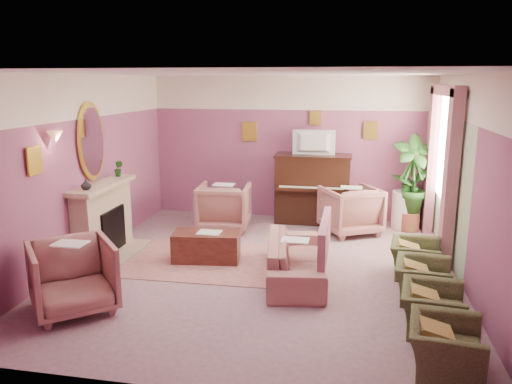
% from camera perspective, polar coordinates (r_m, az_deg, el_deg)
% --- Properties ---
extents(floor, '(5.50, 6.00, 0.01)m').
position_cam_1_polar(floor, '(7.39, 0.73, -8.85)').
color(floor, gray).
rests_on(floor, ground).
extents(ceiling, '(5.50, 6.00, 0.01)m').
position_cam_1_polar(ceiling, '(6.88, 0.80, 13.41)').
color(ceiling, white).
rests_on(ceiling, wall_back).
extents(wall_back, '(5.50, 0.02, 2.80)m').
position_cam_1_polar(wall_back, '(9.93, 3.85, 5.03)').
color(wall_back, '#73446A').
rests_on(wall_back, floor).
extents(wall_front, '(5.50, 0.02, 2.80)m').
position_cam_1_polar(wall_front, '(4.17, -6.60, -5.68)').
color(wall_front, '#73446A').
rests_on(wall_front, floor).
extents(wall_left, '(0.02, 6.00, 2.80)m').
position_cam_1_polar(wall_left, '(7.95, -19.15, 2.47)').
color(wall_left, '#73446A').
rests_on(wall_left, floor).
extents(wall_right, '(0.02, 6.00, 2.80)m').
position_cam_1_polar(wall_right, '(7.06, 23.30, 0.93)').
color(wall_right, '#73446A').
rests_on(wall_right, floor).
extents(picture_rail_band, '(5.50, 0.01, 0.65)m').
position_cam_1_polar(picture_rail_band, '(9.84, 3.93, 11.24)').
color(picture_rail_band, '#F0E4D0').
rests_on(picture_rail_band, wall_back).
extents(stripe_panel, '(0.01, 3.00, 2.15)m').
position_cam_1_polar(stripe_panel, '(8.37, 21.19, 0.52)').
color(stripe_panel, '#B0C29C').
rests_on(stripe_panel, wall_right).
extents(fireplace_surround, '(0.30, 1.40, 1.10)m').
position_cam_1_polar(fireplace_surround, '(8.23, -17.07, -3.14)').
color(fireplace_surround, tan).
rests_on(fireplace_surround, floor).
extents(fireplace_inset, '(0.18, 0.72, 0.68)m').
position_cam_1_polar(fireplace_inset, '(8.22, -16.38, -4.19)').
color(fireplace_inset, black).
rests_on(fireplace_inset, floor).
extents(fire_ember, '(0.06, 0.54, 0.10)m').
position_cam_1_polar(fire_ember, '(8.26, -16.06, -5.41)').
color(fire_ember, '#EF430A').
rests_on(fire_ember, floor).
extents(mantel_shelf, '(0.40, 1.55, 0.07)m').
position_cam_1_polar(mantel_shelf, '(8.08, -17.14, 0.74)').
color(mantel_shelf, tan).
rests_on(mantel_shelf, fireplace_surround).
extents(hearth, '(0.55, 1.50, 0.02)m').
position_cam_1_polar(hearth, '(8.30, -15.60, -6.81)').
color(hearth, tan).
rests_on(hearth, floor).
extents(mirror_frame, '(0.04, 0.72, 1.20)m').
position_cam_1_polar(mirror_frame, '(8.05, -18.33, 5.52)').
color(mirror_frame, yellow).
rests_on(mirror_frame, wall_left).
extents(mirror_glass, '(0.01, 0.60, 1.06)m').
position_cam_1_polar(mirror_glass, '(8.03, -18.18, 5.52)').
color(mirror_glass, silver).
rests_on(mirror_glass, wall_left).
extents(sconce_shade, '(0.20, 0.20, 0.16)m').
position_cam_1_polar(sconce_shade, '(7.09, -21.98, 5.84)').
color(sconce_shade, tan).
rests_on(sconce_shade, wall_left).
extents(piano, '(1.40, 0.60, 1.30)m').
position_cam_1_polar(piano, '(9.70, 6.48, 0.29)').
color(piano, black).
rests_on(piano, floor).
extents(piano_keyshelf, '(1.30, 0.12, 0.06)m').
position_cam_1_polar(piano_keyshelf, '(9.34, 6.31, 0.26)').
color(piano_keyshelf, black).
rests_on(piano_keyshelf, piano).
extents(piano_keys, '(1.20, 0.08, 0.02)m').
position_cam_1_polar(piano_keys, '(9.33, 6.32, 0.50)').
color(piano_keys, white).
rests_on(piano_keys, piano).
extents(piano_top, '(1.45, 0.65, 0.04)m').
position_cam_1_polar(piano_top, '(9.58, 6.57, 4.15)').
color(piano_top, black).
rests_on(piano_top, piano).
extents(television, '(0.80, 0.12, 0.48)m').
position_cam_1_polar(television, '(9.49, 6.59, 5.84)').
color(television, black).
rests_on(television, piano).
extents(print_back_left, '(0.30, 0.03, 0.38)m').
position_cam_1_polar(print_back_left, '(9.99, -0.75, 6.95)').
color(print_back_left, yellow).
rests_on(print_back_left, wall_back).
extents(print_back_right, '(0.26, 0.03, 0.34)m').
position_cam_1_polar(print_back_right, '(9.78, 12.96, 6.86)').
color(print_back_right, yellow).
rests_on(print_back_right, wall_back).
extents(print_back_mid, '(0.22, 0.03, 0.26)m').
position_cam_1_polar(print_back_mid, '(9.78, 6.81, 8.39)').
color(print_back_mid, yellow).
rests_on(print_back_mid, wall_back).
extents(print_left_wall, '(0.03, 0.28, 0.36)m').
position_cam_1_polar(print_left_wall, '(6.89, -23.99, 3.30)').
color(print_left_wall, yellow).
rests_on(print_left_wall, wall_left).
extents(window_blind, '(0.03, 1.40, 1.80)m').
position_cam_1_polar(window_blind, '(8.51, 21.00, 5.00)').
color(window_blind, beige).
rests_on(window_blind, wall_right).
extents(curtain_left, '(0.16, 0.34, 2.60)m').
position_cam_1_polar(curtain_left, '(7.66, 21.32, 1.18)').
color(curtain_left, '#A5616F').
rests_on(curtain_left, floor).
extents(curtain_right, '(0.16, 0.34, 2.60)m').
position_cam_1_polar(curtain_right, '(9.45, 19.41, 3.34)').
color(curtain_right, '#A5616F').
rests_on(curtain_right, floor).
extents(pelmet, '(0.16, 2.20, 0.16)m').
position_cam_1_polar(pelmet, '(8.44, 20.92, 10.82)').
color(pelmet, '#A5616F').
rests_on(pelmet, wall_right).
extents(mantel_plant, '(0.16, 0.16, 0.28)m').
position_cam_1_polar(mantel_plant, '(8.53, -15.43, 2.61)').
color(mantel_plant, '#1D4A17').
rests_on(mantel_plant, mantel_shelf).
extents(mantel_vase, '(0.16, 0.16, 0.16)m').
position_cam_1_polar(mantel_vase, '(7.63, -18.87, 0.79)').
color(mantel_vase, '#F0E4D0').
rests_on(mantel_vase, mantel_shelf).
extents(area_rug, '(2.53, 1.84, 0.01)m').
position_cam_1_polar(area_rug, '(7.75, -5.02, -7.82)').
color(area_rug, '#AD6A66').
rests_on(area_rug, floor).
extents(coffee_table, '(1.05, 0.62, 0.45)m').
position_cam_1_polar(coffee_table, '(7.70, -5.69, -6.23)').
color(coffee_table, '#4F2318').
rests_on(coffee_table, floor).
extents(table_paper, '(0.35, 0.28, 0.01)m').
position_cam_1_polar(table_paper, '(7.62, -5.36, -4.62)').
color(table_paper, beige).
rests_on(table_paper, coffee_table).
extents(sofa, '(0.64, 1.92, 0.78)m').
position_cam_1_polar(sofa, '(7.00, 4.49, -6.75)').
color(sofa, '#A46D64').
rests_on(sofa, floor).
extents(sofa_throw, '(0.10, 1.46, 0.53)m').
position_cam_1_polar(sofa_throw, '(6.90, 7.83, -5.26)').
color(sofa_throw, '#A5616F').
rests_on(sofa_throw, sofa).
extents(floral_armchair_left, '(0.91, 0.91, 0.95)m').
position_cam_1_polar(floral_armchair_left, '(9.22, -3.69, -1.40)').
color(floral_armchair_left, '#A46D64').
rests_on(floral_armchair_left, floor).
extents(floral_armchair_right, '(0.91, 0.91, 0.95)m').
position_cam_1_polar(floral_armchair_right, '(9.12, 10.75, -1.76)').
color(floral_armchair_right, '#A46D64').
rests_on(floral_armchair_right, floor).
extents(floral_armchair_front, '(0.91, 0.91, 0.95)m').
position_cam_1_polar(floral_armchair_front, '(6.36, -20.24, -8.72)').
color(floral_armchair_front, '#A46D64').
rests_on(floral_armchair_front, floor).
extents(olive_chair_a, '(0.54, 0.77, 0.66)m').
position_cam_1_polar(olive_chair_a, '(5.19, 20.87, -15.48)').
color(olive_chair_a, '#4B542D').
rests_on(olive_chair_a, floor).
extents(olive_chair_b, '(0.54, 0.77, 0.66)m').
position_cam_1_polar(olive_chair_b, '(5.92, 19.54, -11.79)').
color(olive_chair_b, '#4B542D').
rests_on(olive_chair_b, floor).
extents(olive_chair_c, '(0.54, 0.77, 0.66)m').
position_cam_1_polar(olive_chair_c, '(6.66, 18.53, -8.92)').
color(olive_chair_c, '#4B542D').
rests_on(olive_chair_c, floor).
extents(olive_chair_d, '(0.54, 0.77, 0.66)m').
position_cam_1_polar(olive_chair_d, '(7.43, 17.74, -6.63)').
color(olive_chair_d, '#4B542D').
rests_on(olive_chair_d, floor).
extents(side_table, '(0.52, 0.52, 0.70)m').
position_cam_1_polar(side_table, '(9.72, 16.76, -1.95)').
color(side_table, white).
rests_on(side_table, floor).
extents(side_plant_big, '(0.30, 0.30, 0.34)m').
position_cam_1_polar(side_plant_big, '(9.61, 16.95, 1.05)').
color(side_plant_big, '#1D4A17').
rests_on(side_plant_big, side_table).
extents(side_plant_small, '(0.16, 0.16, 0.28)m').
position_cam_1_polar(side_plant_small, '(9.53, 17.72, 0.72)').
color(side_plant_small, '#1D4A17').
rests_on(side_plant_small, side_table).
extents(palm_pot, '(0.34, 0.34, 0.34)m').
position_cam_1_polar(palm_pot, '(9.61, 17.16, -3.25)').
color(palm_pot, brown).
rests_on(palm_pot, floor).
extents(palm_plant, '(0.76, 0.76, 1.44)m').
position_cam_1_polar(palm_plant, '(9.42, 17.51, 1.96)').
color(palm_plant, '#1D4A17').
rests_on(palm_plant, palm_pot).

